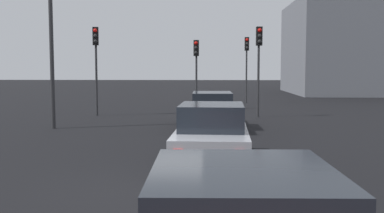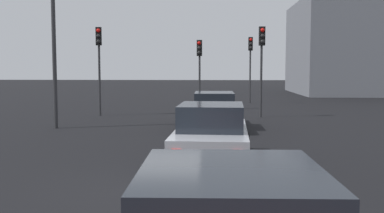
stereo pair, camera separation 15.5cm
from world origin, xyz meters
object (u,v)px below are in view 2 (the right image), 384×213
Objects in this scene: car_black_left_lead at (214,110)px; traffic_light_far_left at (99,53)px; traffic_light_near_left at (262,53)px; traffic_light_near_right at (199,60)px; traffic_light_far_right at (250,56)px; street_lamp_kerbside at (54,27)px; car_silver_left_second at (211,136)px.

traffic_light_far_left reaches higher than car_black_left_lead.
traffic_light_near_left reaches higher than traffic_light_near_right.
traffic_light_far_left is 11.64m from traffic_light_far_right.
street_lamp_kerbside is (-0.45, 6.31, 3.29)m from car_black_left_lead.
street_lamp_kerbside is at bearing -37.02° from traffic_light_far_right.
traffic_light_far_right is 15.75m from street_lamp_kerbside.
traffic_light_near_right is at bearing -147.29° from traffic_light_near_left.
street_lamp_kerbside reaches higher than car_black_left_lead.
car_black_left_lead is 1.04× the size of traffic_light_far_left.
street_lamp_kerbside reaches higher than traffic_light_far_left.
traffic_light_near_left is at bearing -4.25° from traffic_light_far_right.
traffic_light_far_right reaches higher than traffic_light_near_left.
street_lamp_kerbside is at bearing -14.29° from traffic_light_far_left.
traffic_light_near_right is 9.79m from street_lamp_kerbside.
car_black_left_lead is 6.96m from car_silver_left_second.
car_silver_left_second is at bearing 18.83° from traffic_light_far_left.
traffic_light_far_right is at bearing -4.97° from car_silver_left_second.
traffic_light_near_left is 8.76m from traffic_light_far_right.
car_black_left_lead is at bearing -14.15° from traffic_light_far_right.
car_silver_left_second is 0.63× the size of street_lamp_kerbside.
traffic_light_near_left is 1.10× the size of traffic_light_near_right.
car_silver_left_second is 12.92m from traffic_light_far_left.
traffic_light_near_right is (3.72, 3.13, -0.27)m from traffic_light_near_left.
traffic_light_near_left is 8.07m from traffic_light_far_left.
traffic_light_far_left is 0.99× the size of traffic_light_far_right.
traffic_light_near_left is at bearing -31.07° from car_black_left_lead.
traffic_light_far_left reaches higher than car_silver_left_second.
traffic_light_far_left is (-3.22, 4.93, 0.31)m from traffic_light_near_right.
traffic_light_far_right is at bearing 154.89° from traffic_light_near_right.
traffic_light_far_right reaches higher than car_black_left_lead.
traffic_light_far_left is at bearing 29.04° from car_silver_left_second.
traffic_light_far_right is (5.04, -3.28, 0.33)m from traffic_light_near_right.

